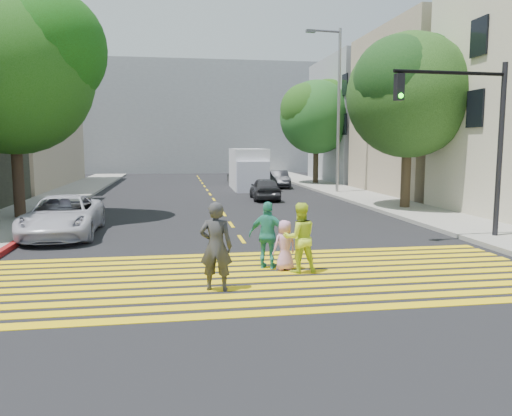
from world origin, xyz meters
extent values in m
plane|color=black|center=(0.00, 0.00, 0.00)|extent=(120.00, 120.00, 0.00)
cube|color=gray|center=(-8.50, 22.00, 0.07)|extent=(3.00, 40.00, 0.15)
cube|color=gray|center=(8.50, 15.00, 0.07)|extent=(3.00, 60.00, 0.15)
cube|color=maroon|center=(-6.90, 6.00, 0.08)|extent=(0.20, 8.00, 0.16)
cube|color=yellow|center=(0.00, -1.20, 0.01)|extent=(13.40, 0.35, 0.01)
cube|color=yellow|center=(0.00, -0.65, 0.01)|extent=(13.40, 0.35, 0.01)
cube|color=yellow|center=(0.00, -0.10, 0.01)|extent=(13.40, 0.35, 0.01)
cube|color=yellow|center=(0.00, 0.45, 0.01)|extent=(13.40, 0.35, 0.01)
cube|color=yellow|center=(0.00, 1.00, 0.01)|extent=(13.40, 0.35, 0.01)
cube|color=yellow|center=(0.00, 1.55, 0.01)|extent=(13.40, 0.35, 0.01)
cube|color=yellow|center=(0.00, 2.10, 0.01)|extent=(13.40, 0.35, 0.01)
cube|color=yellow|center=(0.00, 2.65, 0.01)|extent=(13.40, 0.35, 0.01)
cube|color=yellow|center=(0.00, 3.20, 0.01)|extent=(13.40, 0.35, 0.01)
cube|color=yellow|center=(0.00, 3.75, 0.01)|extent=(13.40, 0.35, 0.01)
cube|color=yellow|center=(0.00, 6.00, 0.01)|extent=(0.12, 1.40, 0.01)
cube|color=yellow|center=(0.00, 9.00, 0.01)|extent=(0.12, 1.40, 0.01)
cube|color=yellow|center=(0.00, 12.00, 0.01)|extent=(0.12, 1.40, 0.01)
cube|color=yellow|center=(0.00, 15.00, 0.01)|extent=(0.12, 1.40, 0.01)
cube|color=yellow|center=(0.00, 18.00, 0.01)|extent=(0.12, 1.40, 0.01)
cube|color=yellow|center=(0.00, 21.00, 0.01)|extent=(0.12, 1.40, 0.01)
cube|color=yellow|center=(0.00, 24.00, 0.01)|extent=(0.12, 1.40, 0.01)
cube|color=yellow|center=(0.00, 27.00, 0.01)|extent=(0.12, 1.40, 0.01)
cube|color=yellow|center=(0.00, 30.00, 0.01)|extent=(0.12, 1.40, 0.01)
cube|color=yellow|center=(0.00, 33.00, 0.01)|extent=(0.12, 1.40, 0.01)
cube|color=yellow|center=(0.00, 36.00, 0.01)|extent=(0.12, 1.40, 0.01)
cube|color=yellow|center=(0.00, 39.00, 0.01)|extent=(0.12, 1.40, 0.01)
cube|color=tan|center=(15.00, 19.00, 5.00)|extent=(10.00, 10.00, 10.00)
cube|color=gray|center=(15.00, 30.00, 5.00)|extent=(10.00, 10.00, 10.00)
cube|color=gray|center=(0.00, 48.00, 6.00)|extent=(30.00, 8.00, 12.00)
cylinder|color=#3D2F1D|center=(-8.32, 11.42, 1.64)|extent=(0.53, 0.53, 3.29)
sphere|color=#184B0B|center=(-8.32, 11.42, 5.82)|extent=(7.72, 7.72, 6.33)
sphere|color=#1A3D09|center=(-7.02, 11.39, 6.77)|extent=(5.79, 5.79, 4.75)
cylinder|color=#473927|center=(8.53, 12.02, 1.51)|extent=(0.59, 0.59, 3.01)
sphere|color=black|center=(8.53, 12.02, 5.28)|extent=(7.51, 7.51, 5.67)
sphere|color=black|center=(9.44, 12.77, 6.13)|extent=(5.63, 5.63, 4.25)
sphere|color=black|center=(7.71, 11.42, 5.85)|extent=(5.26, 5.26, 3.97)
cylinder|color=black|center=(8.52, 27.23, 1.45)|extent=(0.48, 0.48, 2.91)
sphere|color=#1A5120|center=(8.52, 27.23, 5.12)|extent=(6.59, 6.59, 5.54)
sphere|color=#1A4F0F|center=(9.55, 27.74, 5.96)|extent=(4.95, 4.95, 4.16)
sphere|color=#2B551C|center=(7.61, 26.84, 5.68)|extent=(4.62, 4.62, 3.88)
imported|color=#343434|center=(-1.26, 0.40, 0.94)|extent=(0.77, 0.60, 1.88)
imported|color=#CBE830|center=(0.83, 1.59, 0.84)|extent=(0.85, 0.68, 1.69)
imported|color=#D38EBA|center=(0.52, 1.85, 0.62)|extent=(0.70, 0.56, 1.24)
imported|color=teal|center=(0.16, 2.06, 0.84)|extent=(1.06, 0.78, 1.67)
imported|color=silver|center=(-5.83, 7.53, 0.68)|extent=(2.36, 4.92, 1.35)
imported|color=#252528|center=(2.82, 17.41, 0.63)|extent=(1.67, 3.75, 1.25)
imported|color=#9D9D9D|center=(3.26, 29.08, 0.69)|extent=(2.58, 4.99, 1.38)
imported|color=black|center=(5.19, 25.17, 0.61)|extent=(1.53, 3.79, 1.23)
cube|color=white|center=(2.88, 24.50, 1.39)|extent=(2.37, 5.60, 2.77)
cube|color=silver|center=(2.82, 22.07, 1.00)|extent=(2.14, 1.39, 2.00)
cylinder|color=black|center=(1.94, 22.53, 0.39)|extent=(0.30, 0.78, 0.78)
cylinder|color=black|center=(3.72, 22.48, 0.39)|extent=(0.30, 0.78, 0.78)
cylinder|color=black|center=(2.05, 26.52, 0.39)|extent=(0.30, 0.78, 0.78)
cylinder|color=black|center=(3.83, 26.47, 0.39)|extent=(0.30, 0.78, 0.78)
cylinder|color=black|center=(8.07, 4.60, 2.79)|extent=(0.18, 0.18, 5.59)
cylinder|color=black|center=(6.21, 4.51, 5.21)|extent=(3.73, 0.28, 0.11)
cube|color=black|center=(4.54, 4.44, 4.75)|extent=(0.25, 0.25, 0.78)
sphere|color=#18E70C|center=(4.54, 4.31, 4.49)|extent=(0.16, 0.16, 0.15)
cylinder|color=gray|center=(7.85, 19.98, 5.00)|extent=(0.19, 0.19, 10.00)
cylinder|color=slate|center=(6.85, 19.89, 9.77)|extent=(2.00, 0.32, 0.13)
cube|color=#595959|center=(5.97, 19.81, 9.72)|extent=(0.58, 0.29, 0.17)
camera|label=1|loc=(-2.06, -9.82, 3.05)|focal=35.00mm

